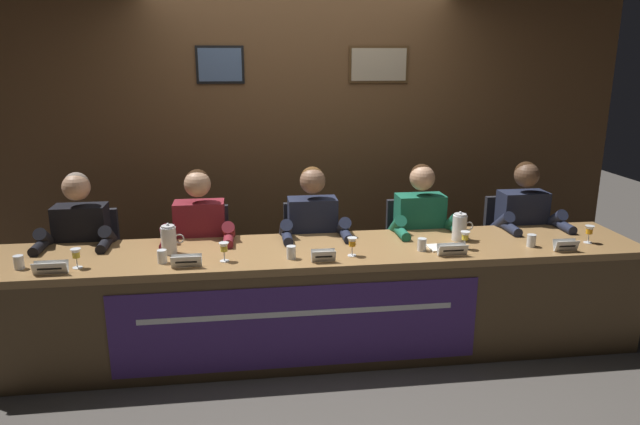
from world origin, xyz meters
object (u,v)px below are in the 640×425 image
nameplate_center (323,256)px  water_cup_far_right (531,241)px  water_cup_center (291,253)px  water_cup_right (422,245)px  chair_left (204,268)px  juice_glass_left (224,248)px  nameplate_far_right (566,245)px  water_cup_left (162,257)px  juice_glass_far_right (589,231)px  chair_right (413,258)px  chair_far_right (511,254)px  conference_table (321,286)px  juice_glass_right (465,237)px  chair_far_left (91,273)px  document_stack_right (444,247)px  nameplate_far_left (50,268)px  panelist_right (422,233)px  panelist_far_right (526,229)px  water_pitcher_right_side (460,227)px  panelist_left (200,242)px  nameplate_left (186,261)px  chair_center (311,263)px  water_cup_far_left (19,263)px  panelist_center (314,237)px  nameplate_right (452,250)px  juice_glass_center (352,243)px  water_pitcher_left_side (169,240)px  panelist_far_left (80,246)px  juice_glass_far_left (76,255)px

nameplate_center → water_cup_far_right: bearing=4.7°
water_cup_center → water_cup_right: bearing=3.0°
chair_left → juice_glass_left: (0.19, -0.73, 0.39)m
nameplate_far_right → water_cup_left: bearing=177.5°
water_cup_center → juice_glass_far_right: (2.08, 0.06, 0.05)m
chair_right → juice_glass_left: bearing=-153.4°
water_cup_center → chair_far_right: (1.87, 0.74, -0.35)m
conference_table → juice_glass_right: bearing=-1.8°
chair_far_left → document_stack_right: chair_far_left is taller
nameplate_far_left → panelist_right: size_ratio=0.16×
chair_far_left → panelist_far_right: size_ratio=0.73×
nameplate_far_right → juice_glass_far_right: juice_glass_far_right is taller
chair_far_left → water_pitcher_right_side: bearing=-10.7°
panelist_left → water_cup_center: (0.62, -0.54, 0.07)m
panelist_left → nameplate_left: 0.62m
chair_center → juice_glass_far_right: 2.03m
water_cup_far_left → document_stack_right: (2.71, 0.04, -0.03)m
panelist_center → nameplate_right: 1.04m
chair_center → nameplate_center: (-0.01, -0.82, 0.35)m
nameplate_right → juice_glass_right: bearing=42.3°
juice_glass_right → water_cup_right: juice_glass_right is taller
nameplate_center → juice_glass_center: (0.20, 0.09, 0.05)m
conference_table → juice_glass_center: size_ratio=35.78×
chair_right → water_cup_far_right: bearing=-49.3°
water_pitcher_left_side → document_stack_right: bearing=-4.1°
conference_table → nameplate_left: bearing=-170.5°
chair_right → juice_glass_right: 0.82m
chair_left → document_stack_right: 1.82m
water_cup_center → nameplate_right: 1.05m
chair_left → juice_glass_right: bearing=-21.4°
water_cup_far_right → panelist_far_left: bearing=170.7°
water_cup_center → panelist_right: 1.17m
panelist_right → chair_far_right: panelist_right is taller
juice_glass_far_left → chair_center: 1.74m
nameplate_right → chair_far_left: bearing=161.8°
panelist_far_left → panelist_right: (2.48, 0.00, 0.00)m
chair_center → water_pitcher_right_side: (1.00, -0.50, 0.40)m
panelist_far_left → chair_center: (1.65, 0.20, -0.28)m
chair_left → water_pitcher_right_side: (1.83, -0.50, 0.40)m
water_cup_far_right → document_stack_right: size_ratio=0.39×
panelist_far_left → chair_left: bearing=13.5°
juice_glass_center → chair_far_right: size_ratio=0.14×
nameplate_far_left → panelist_far_left: bearing=90.0°
chair_far_left → nameplate_far_right: (3.27, -0.83, 0.35)m
water_cup_right → conference_table: bearing=178.1°
panelist_far_left → water_cup_far_right: panelist_far_left is taller
water_cup_left → nameplate_center: size_ratio=0.56×
juice_glass_far_right → water_pitcher_right_side: size_ratio=0.59×
chair_right → nameplate_far_right: 1.20m
nameplate_far_left → juice_glass_far_left: 0.16m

